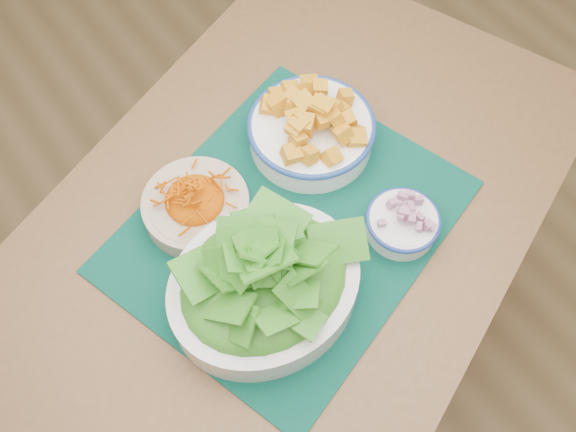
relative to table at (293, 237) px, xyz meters
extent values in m
plane|color=#A88251|center=(-0.07, 0.15, -0.64)|extent=(4.00, 4.00, 0.00)
cube|color=brown|center=(0.00, 0.00, 0.09)|extent=(1.28, 1.08, 0.04)
cylinder|color=brown|center=(0.56, -0.10, -0.28)|extent=(0.06, 0.06, 0.71)
cylinder|color=brown|center=(-0.56, 0.10, -0.28)|extent=(0.06, 0.06, 0.71)
cylinder|color=brown|center=(0.34, 0.46, -0.28)|extent=(0.06, 0.06, 0.71)
cube|color=#012C23|center=(-0.03, -0.02, 0.11)|extent=(0.64, 0.58, 0.00)
cylinder|color=#C4AE92|center=(-0.14, 0.08, 0.14)|extent=(0.21, 0.21, 0.04)
ellipsoid|color=#D55B00|center=(-0.14, 0.08, 0.17)|extent=(0.15, 0.15, 0.03)
cylinder|color=white|center=(0.10, 0.09, 0.14)|extent=(0.25, 0.25, 0.05)
torus|color=navy|center=(0.10, 0.09, 0.17)|extent=(0.22, 0.22, 0.01)
ellipsoid|color=orange|center=(0.10, 0.09, 0.19)|extent=(0.19, 0.19, 0.05)
ellipsoid|color=#216E15|center=(-0.13, -0.11, 0.22)|extent=(0.26, 0.22, 0.07)
cylinder|color=white|center=(0.12, -0.14, 0.14)|extent=(0.13, 0.13, 0.04)
torus|color=navy|center=(0.12, -0.14, 0.15)|extent=(0.12, 0.12, 0.01)
ellipsoid|color=#781D4C|center=(0.12, -0.14, 0.17)|extent=(0.10, 0.10, 0.02)
camera|label=1|loc=(-0.32, -0.43, 1.04)|focal=40.00mm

